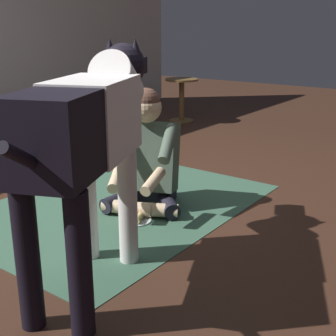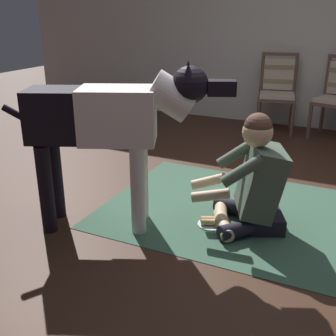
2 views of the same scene
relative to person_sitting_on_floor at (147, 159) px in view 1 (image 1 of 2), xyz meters
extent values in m
plane|color=#3A2317|center=(-0.16, 0.35, -0.35)|extent=(14.99, 14.99, 0.00)
cube|color=#375B46|center=(-0.11, 0.18, -0.35)|extent=(2.13, 1.56, 0.01)
cylinder|color=brown|center=(0.47, 2.37, -0.14)|extent=(0.04, 0.04, 0.42)
cube|color=black|center=(0.09, 0.04, -0.29)|extent=(0.36, 0.41, 0.12)
cylinder|color=black|center=(0.01, -0.17, -0.28)|extent=(0.35, 0.37, 0.11)
cylinder|color=beige|center=(-0.16, -0.16, -0.29)|extent=(0.25, 0.36, 0.09)
cylinder|color=black|center=(-0.12, 0.12, -0.28)|extent=(0.40, 0.12, 0.11)
cylinder|color=beige|center=(-0.23, -0.01, -0.29)|extent=(0.21, 0.37, 0.09)
cube|color=#495B4B|center=(0.05, 0.02, 0.01)|extent=(0.45, 0.49, 0.52)
cylinder|color=#495B4B|center=(-0.03, -0.20, 0.15)|extent=(0.30, 0.19, 0.24)
cylinder|color=beige|center=(-0.23, -0.24, -0.05)|extent=(0.28, 0.14, 0.12)
cylinder|color=#495B4B|center=(-0.17, 0.12, 0.15)|extent=(0.30, 0.19, 0.24)
cylinder|color=beige|center=(-0.33, -0.01, -0.05)|extent=(0.27, 0.20, 0.12)
sphere|color=beige|center=(0.00, 0.00, 0.37)|extent=(0.21, 0.21, 0.21)
sphere|color=brown|center=(0.00, 0.00, 0.41)|extent=(0.19, 0.19, 0.19)
cylinder|color=silver|center=(-0.79, -0.21, -0.03)|extent=(0.10, 0.10, 0.64)
cylinder|color=silver|center=(-0.70, -0.43, -0.03)|extent=(0.10, 0.10, 0.64)
cylinder|color=black|center=(-1.38, -0.47, -0.03)|extent=(0.10, 0.10, 0.64)
cylinder|color=black|center=(-1.29, -0.68, -0.03)|extent=(0.10, 0.10, 0.64)
cube|color=silver|center=(-0.87, -0.37, 0.48)|extent=(0.60, 0.51, 0.37)
cube|color=black|center=(-1.23, -0.53, 0.48)|extent=(0.53, 0.46, 0.35)
cylinder|color=silver|center=(-0.54, -0.23, 0.61)|extent=(0.43, 0.36, 0.35)
sphere|color=black|center=(-0.43, -0.18, 0.69)|extent=(0.25, 0.25, 0.25)
cube|color=black|center=(-0.24, -0.10, 0.67)|extent=(0.22, 0.18, 0.10)
cone|color=black|center=(-0.47, -0.12, 0.78)|extent=(0.11, 0.11, 0.11)
cone|color=black|center=(-0.41, -0.26, 0.78)|extent=(0.11, 0.11, 0.11)
cylinder|color=black|center=(-1.45, -0.62, 0.44)|extent=(0.32, 0.17, 0.22)
cylinder|color=silver|center=(-0.26, -0.11, -0.34)|extent=(0.20, 0.20, 0.01)
cylinder|color=tan|center=(-0.26, -0.13, -0.31)|extent=(0.16, 0.10, 0.05)
cylinder|color=tan|center=(-0.27, -0.09, -0.31)|extent=(0.16, 0.10, 0.05)
cylinder|color=#AE4E3A|center=(-0.26, -0.11, -0.31)|extent=(0.16, 0.10, 0.04)
cylinder|color=brown|center=(2.67, 1.55, -0.07)|extent=(0.07, 0.07, 0.55)
cylinder|color=brown|center=(2.67, 1.55, -0.34)|extent=(0.33, 0.33, 0.02)
cylinder|color=brown|center=(2.67, 1.55, 0.22)|extent=(0.44, 0.44, 0.02)
camera|label=1|loc=(-2.43, -1.96, 0.90)|focal=49.30mm
camera|label=2|loc=(0.61, -2.72, 1.15)|focal=44.50mm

